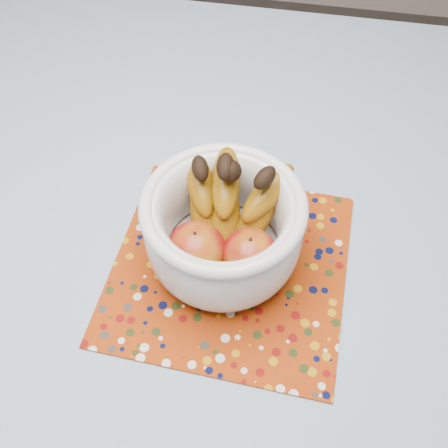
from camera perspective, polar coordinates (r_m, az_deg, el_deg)
table at (r=0.97m, az=-5.51°, el=-2.26°), size 1.20×1.20×0.75m
tablecloth at (r=0.90m, az=-5.91°, el=0.66°), size 1.32×1.32×0.01m
placemat at (r=0.83m, az=0.62°, el=-4.66°), size 0.38×0.38×0.00m
fruit_bowl at (r=0.77m, az=0.20°, el=0.30°), size 0.25×0.24×0.19m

